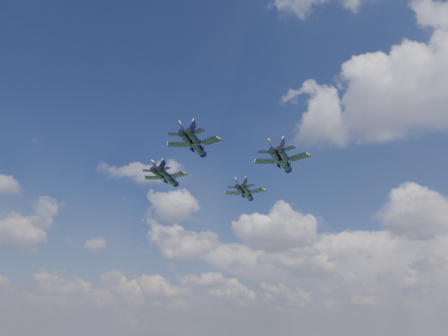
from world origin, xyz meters
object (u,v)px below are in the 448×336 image
at_px(jet_right, 284,163).
at_px(jet_slot, 198,147).
at_px(jet_left, 170,179).
at_px(jet_lead, 247,194).

distance_m(jet_right, jet_slot, 24.27).
relative_size(jet_left, jet_slot, 0.98).
height_order(jet_left, jet_slot, jet_slot).
xyz_separation_m(jet_left, jet_slot, (17.46, -9.47, 1.08)).
distance_m(jet_left, jet_slot, 19.89).
distance_m(jet_lead, jet_left, 23.40).
relative_size(jet_right, jet_slot, 1.15).
bearing_deg(jet_right, jet_slot, -128.89).
bearing_deg(jet_left, jet_right, 7.22).
bearing_deg(jet_slot, jet_lead, 82.00).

